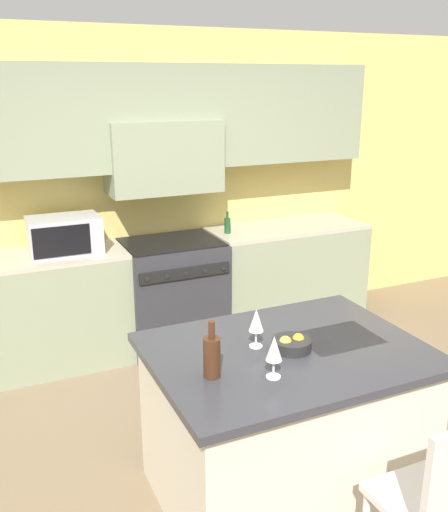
% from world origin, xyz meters
% --- Properties ---
extents(ground_plane, '(10.00, 10.00, 0.00)m').
position_xyz_m(ground_plane, '(0.00, 0.00, 0.00)').
color(ground_plane, '#7A664C').
extents(back_cabinetry, '(10.00, 0.46, 2.70)m').
position_xyz_m(back_cabinetry, '(0.00, 2.19, 1.61)').
color(back_cabinetry, '#DBC166').
rests_on(back_cabinetry, ground_plane).
extents(back_counter, '(3.83, 0.62, 0.95)m').
position_xyz_m(back_counter, '(0.00, 1.94, 0.47)').
color(back_counter, gray).
rests_on(back_counter, ground_plane).
extents(range_stove, '(0.85, 0.70, 0.94)m').
position_xyz_m(range_stove, '(0.00, 1.92, 0.47)').
color(range_stove, '#2D2D33').
rests_on(range_stove, ground_plane).
extents(microwave, '(0.55, 0.37, 0.29)m').
position_xyz_m(microwave, '(-0.88, 1.94, 1.09)').
color(microwave, '#B7B7BC').
rests_on(microwave, back_counter).
extents(kitchen_island, '(1.45, 1.08, 0.91)m').
position_xyz_m(kitchen_island, '(-0.09, -0.20, 0.46)').
color(kitchen_island, beige).
rests_on(kitchen_island, ground_plane).
extents(island_chair, '(0.42, 0.40, 0.97)m').
position_xyz_m(island_chair, '(0.16, -1.09, 0.55)').
color(island_chair, beige).
rests_on(island_chair, ground_plane).
extents(wine_bottle, '(0.08, 0.08, 0.29)m').
position_xyz_m(wine_bottle, '(-0.57, -0.30, 1.02)').
color(wine_bottle, '#422314').
rests_on(wine_bottle, kitchen_island).
extents(wine_glass_near, '(0.08, 0.08, 0.22)m').
position_xyz_m(wine_glass_near, '(-0.30, -0.43, 1.06)').
color(wine_glass_near, white).
rests_on(wine_glass_near, kitchen_island).
extents(wine_glass_far, '(0.08, 0.08, 0.22)m').
position_xyz_m(wine_glass_far, '(-0.23, -0.11, 1.06)').
color(wine_glass_far, white).
rests_on(wine_glass_far, kitchen_island).
extents(fruit_bowl, '(0.21, 0.21, 0.08)m').
position_xyz_m(fruit_bowl, '(-0.07, -0.22, 0.94)').
color(fruit_bowl, black).
rests_on(fruit_bowl, kitchen_island).
extents(oil_bottle_on_counter, '(0.06, 0.06, 0.20)m').
position_xyz_m(oil_bottle_on_counter, '(0.55, 1.95, 1.02)').
color(oil_bottle_on_counter, '#194723').
rests_on(oil_bottle_on_counter, back_counter).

